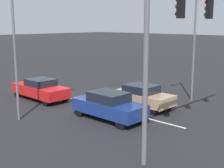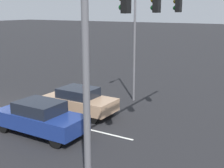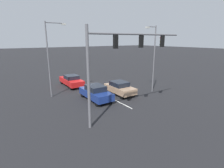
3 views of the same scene
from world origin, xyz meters
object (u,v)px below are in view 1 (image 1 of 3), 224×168
(car_tan_leftlane_front, at_px, (142,96))
(street_lamp_left_shoulder, at_px, (193,38))
(car_navy_midlane_front, at_px, (109,105))
(car_red_midlane_second, at_px, (40,89))
(street_lamp_right_shoulder, at_px, (18,37))
(traffic_signal_gantry, at_px, (187,27))

(car_tan_leftlane_front, bearing_deg, street_lamp_left_shoulder, 160.72)
(car_navy_midlane_front, height_order, street_lamp_left_shoulder, street_lamp_left_shoulder)
(car_red_midlane_second, distance_m, street_lamp_right_shoulder, 6.07)
(street_lamp_right_shoulder, height_order, street_lamp_left_shoulder, street_lamp_right_shoulder)
(street_lamp_left_shoulder, bearing_deg, traffic_signal_gantry, 27.49)
(car_red_midlane_second, distance_m, street_lamp_left_shoulder, 11.26)
(traffic_signal_gantry, relative_size, street_lamp_left_shoulder, 1.17)
(car_navy_midlane_front, bearing_deg, street_lamp_left_shoulder, 170.73)
(car_red_midlane_second, height_order, street_lamp_right_shoulder, street_lamp_right_shoulder)
(car_navy_midlane_front, height_order, street_lamp_right_shoulder, street_lamp_right_shoulder)
(car_red_midlane_second, bearing_deg, traffic_signal_gantry, 88.27)
(car_red_midlane_second, xyz_separation_m, traffic_signal_gantry, (0.36, 11.83, 4.45))
(car_navy_midlane_front, xyz_separation_m, street_lamp_left_shoulder, (-7.03, 1.15, 3.60))
(car_navy_midlane_front, relative_size, car_red_midlane_second, 0.93)
(car_tan_leftlane_front, distance_m, car_navy_midlane_front, 3.24)
(car_red_midlane_second, height_order, traffic_signal_gantry, traffic_signal_gantry)
(car_tan_leftlane_front, height_order, car_navy_midlane_front, car_navy_midlane_front)
(car_navy_midlane_front, distance_m, car_red_midlane_second, 6.82)
(street_lamp_left_shoulder, bearing_deg, car_red_midlane_second, -48.36)
(car_tan_leftlane_front, distance_m, street_lamp_left_shoulder, 5.41)
(street_lamp_right_shoulder, relative_size, street_lamp_left_shoulder, 1.04)
(car_tan_leftlane_front, bearing_deg, car_red_midlane_second, -63.62)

